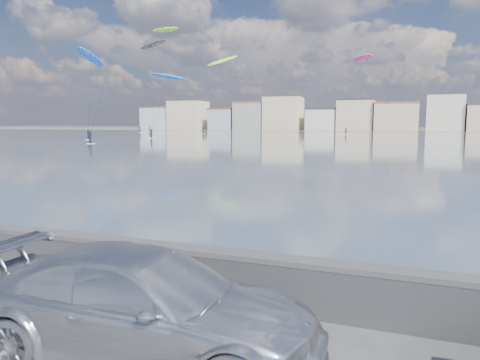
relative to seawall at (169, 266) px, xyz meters
name	(u,v)px	position (x,y,z in m)	size (l,w,h in m)	color
ground	(76,357)	(0.00, -2.70, -0.58)	(700.00, 700.00, 0.00)	#333335
bay_water	(400,140)	(0.00, 88.80, -0.58)	(500.00, 177.00, 0.00)	#384953
far_shore_strip	(414,131)	(0.00, 197.30, -0.57)	(500.00, 60.00, 0.00)	#4C473D
seawall	(169,266)	(0.00, 0.00, 0.00)	(400.00, 0.36, 1.08)	#28282B
far_buildings	(417,115)	(1.31, 183.30, 5.44)	(240.79, 13.26, 14.60)	#B2B7C6
car_silver	(145,304)	(0.91, -2.25, 0.19)	(2.17, 5.33, 1.55)	silver
kitesurfer_1	(91,58)	(-60.39, 72.56, 15.97)	(6.44, 11.31, 18.65)	blue
kitesurfer_4	(168,77)	(-53.46, 92.11, 13.55)	(9.46, 15.31, 15.72)	blue
kitesurfer_5	(222,61)	(-54.13, 125.76, 21.28)	(9.53, 12.10, 24.56)	#8CD826
kitesurfer_6	(362,60)	(-14.09, 139.15, 21.51)	(7.86, 19.10, 23.73)	#E5338C
kitesurfer_9	(153,45)	(-89.12, 143.16, 30.76)	(8.66, 21.15, 34.50)	black
kitesurfer_13	(165,31)	(-82.21, 139.96, 34.73)	(9.60, 9.46, 37.17)	#8CD826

